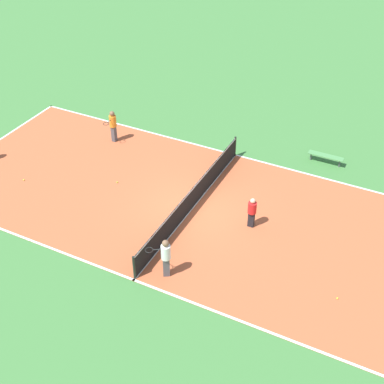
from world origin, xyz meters
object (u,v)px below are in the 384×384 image
Objects in this scene: bench at (326,156)px; player_far_white at (166,256)px; tennis_ball_left_sideline at (24,180)px; tennis_ball_midcourt at (117,182)px; tennis_ball_far_baseline at (337,298)px; tennis_net at (192,198)px; player_coach_red at (252,211)px; tennis_ball_right_alley at (209,182)px; player_center_orange at (113,124)px.

bench is 10.73m from player_far_white.
bench is 25.32× the size of tennis_ball_left_sideline.
bench reaches higher than tennis_ball_midcourt.
tennis_net is at bearing -108.48° from tennis_ball_far_baseline.
tennis_net is 7.46m from bench.
player_coach_red is 20.89× the size of tennis_ball_left_sideline.
bench is at bearing 133.08° from tennis_ball_right_alley.
bench is 1.00× the size of player_center_orange.
tennis_ball_far_baseline is at bearing 65.31° from player_center_orange.
tennis_ball_right_alley is (1.18, 6.03, -0.96)m from player_center_orange.
player_far_white is at bearing 49.74° from tennis_ball_midcourt.
tennis_ball_midcourt is 1.00× the size of tennis_ball_left_sideline.
tennis_ball_far_baseline and tennis_ball_right_alley have the same top height.
bench is 6.29m from player_coach_red.
player_far_white is (4.05, 0.96, 0.43)m from tennis_net.
tennis_ball_midcourt is (-0.13, -3.97, -0.52)m from tennis_net.
bench is at bearing 145.59° from tennis_net.
tennis_ball_far_baseline is 1.00× the size of tennis_ball_right_alley.
tennis_ball_far_baseline is 1.00× the size of tennis_ball_midcourt.
player_far_white reaches higher than tennis_ball_right_alley.
bench is 25.32× the size of tennis_ball_far_baseline.
tennis_net is at bearing -108.11° from player_far_white.
player_far_white is 10.21m from player_center_orange.
player_coach_red is 10.91m from tennis_ball_left_sideline.
player_coach_red is 6.76m from tennis_ball_midcourt.
tennis_ball_far_baseline is 1.00× the size of tennis_ball_left_sideline.
player_center_orange reaches higher than bench.
tennis_ball_midcourt is (-4.18, -4.94, -0.95)m from player_far_white.
player_coach_red is 9.48m from player_center_orange.
tennis_ball_midcourt and tennis_ball_left_sideline have the same top height.
tennis_ball_midcourt is at bearing -71.71° from player_far_white.
tennis_ball_right_alley is at bearing -175.85° from tennis_net.
player_far_white is at bearing -107.68° from bench.
tennis_ball_far_baseline is (5.59, 13.21, -0.96)m from player_center_orange.
tennis_net reaches higher than tennis_ball_left_sideline.
tennis_ball_midcourt is (3.12, 2.21, -0.96)m from player_center_orange.
tennis_ball_far_baseline and tennis_ball_midcourt have the same top height.
player_far_white is at bearing 13.34° from tennis_net.
tennis_ball_left_sideline is at bearing -46.24° from player_far_white.
player_center_orange is 6.22m from tennis_ball_right_alley.
player_far_white is at bearing 42.64° from player_center_orange.
player_center_orange reaches higher than tennis_ball_left_sideline.
tennis_net is 5.59× the size of player_far_white.
tennis_net is 2.75m from player_coach_red.
tennis_ball_right_alley and tennis_ball_left_sideline have the same top height.
player_far_white reaches higher than tennis_ball_left_sideline.
tennis_ball_left_sideline is at bearing -147.31° from bench.
player_far_white is at bearing 75.21° from tennis_ball_left_sideline.
tennis_ball_right_alley is (-2.07, -0.15, -0.52)m from tennis_net.
tennis_ball_midcourt is at bearing -143.65° from bench.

